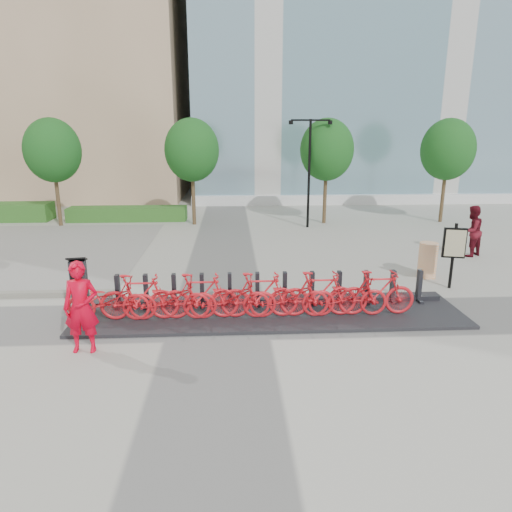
{
  "coord_description": "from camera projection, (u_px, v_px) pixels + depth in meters",
  "views": [
    {
      "loc": [
        0.36,
        -10.4,
        4.47
      ],
      "look_at": [
        1.0,
        1.5,
        1.2
      ],
      "focal_mm": 32.0,
      "sensor_mm": 36.0,
      "label": 1
    }
  ],
  "objects": [
    {
      "name": "ground",
      "position": [
        219.0,
        320.0,
        11.18
      ],
      "size": [
        120.0,
        120.0,
        0.0
      ],
      "primitive_type": "plane",
      "color": "#A6A69B"
    },
    {
      "name": "glass_building",
      "position": [
        413.0,
        26.0,
        33.76
      ],
      "size": [
        32.0,
        16.0,
        24.0
      ],
      "primitive_type": "cube",
      "color": "teal",
      "rests_on": "ground"
    },
    {
      "name": "hedge_b",
      "position": [
        128.0,
        214.0,
        23.53
      ],
      "size": [
        6.0,
        1.2,
        0.7
      ],
      "primitive_type": "cube",
      "color": "#36752E",
      "rests_on": "ground"
    },
    {
      "name": "tree_0",
      "position": [
        52.0,
        151.0,
        21.36
      ],
      "size": [
        2.6,
        2.6,
        5.1
      ],
      "color": "brown",
      "rests_on": "ground"
    },
    {
      "name": "tree_1",
      "position": [
        192.0,
        150.0,
        21.7
      ],
      "size": [
        2.6,
        2.6,
        5.1
      ],
      "color": "brown",
      "rests_on": "ground"
    },
    {
      "name": "tree_2",
      "position": [
        327.0,
        150.0,
        22.04
      ],
      "size": [
        2.6,
        2.6,
        5.1
      ],
      "color": "brown",
      "rests_on": "ground"
    },
    {
      "name": "tree_3",
      "position": [
        448.0,
        150.0,
        22.35
      ],
      "size": [
        2.6,
        2.6,
        5.1
      ],
      "color": "brown",
      "rests_on": "ground"
    },
    {
      "name": "streetlamp",
      "position": [
        309.0,
        161.0,
        21.15
      ],
      "size": [
        2.0,
        0.2,
        5.0
      ],
      "color": "black",
      "rests_on": "ground"
    },
    {
      "name": "dock_pad",
      "position": [
        270.0,
        313.0,
        11.52
      ],
      "size": [
        9.6,
        2.4,
        0.08
      ],
      "primitive_type": "cube",
      "color": "#242428",
      "rests_on": "ground"
    },
    {
      "name": "dock_rail_posts",
      "position": [
        271.0,
        289.0,
        11.86
      ],
      "size": [
        8.02,
        0.5,
        0.85
      ],
      "primitive_type": null,
      "color": "black",
      "rests_on": "dock_pad"
    },
    {
      "name": "bike_0",
      "position": [
        109.0,
        300.0,
        10.84
      ],
      "size": [
        1.95,
        0.68,
        1.02
      ],
      "primitive_type": "imported",
      "rotation": [
        0.0,
        0.0,
        1.57
      ],
      "color": "red",
      "rests_on": "dock_pad"
    },
    {
      "name": "bike_1",
      "position": [
        139.0,
        297.0,
        10.86
      ],
      "size": [
        1.89,
        0.53,
        1.14
      ],
      "primitive_type": "imported",
      "rotation": [
        0.0,
        0.0,
        1.57
      ],
      "color": "red",
      "rests_on": "dock_pad"
    },
    {
      "name": "bike_2",
      "position": [
        170.0,
        299.0,
        10.91
      ],
      "size": [
        1.95,
        0.68,
        1.02
      ],
      "primitive_type": "imported",
      "rotation": [
        0.0,
        0.0,
        1.57
      ],
      "color": "red",
      "rests_on": "dock_pad"
    },
    {
      "name": "bike_3",
      "position": [
        200.0,
        296.0,
        10.93
      ],
      "size": [
        1.89,
        0.53,
        1.14
      ],
      "primitive_type": "imported",
      "rotation": [
        0.0,
        0.0,
        1.57
      ],
      "color": "red",
      "rests_on": "dock_pad"
    },
    {
      "name": "bike_4",
      "position": [
        230.0,
        298.0,
        10.99
      ],
      "size": [
        1.95,
        0.68,
        1.02
      ],
      "primitive_type": "imported",
      "rotation": [
        0.0,
        0.0,
        1.57
      ],
      "color": "red",
      "rests_on": "dock_pad"
    },
    {
      "name": "bike_5",
      "position": [
        259.0,
        295.0,
        11.01
      ],
      "size": [
        1.89,
        0.53,
        1.14
      ],
      "primitive_type": "imported",
      "rotation": [
        0.0,
        0.0,
        1.57
      ],
      "color": "red",
      "rests_on": "dock_pad"
    },
    {
      "name": "bike_6",
      "position": [
        289.0,
        297.0,
        11.06
      ],
      "size": [
        1.95,
        0.68,
        1.02
      ],
      "primitive_type": "imported",
      "rotation": [
        0.0,
        0.0,
        1.57
      ],
      "color": "red",
      "rests_on": "dock_pad"
    },
    {
      "name": "bike_7",
      "position": [
        318.0,
        294.0,
        11.08
      ],
      "size": [
        1.89,
        0.53,
        1.14
      ],
      "primitive_type": "imported",
      "rotation": [
        0.0,
        0.0,
        1.57
      ],
      "color": "red",
      "rests_on": "dock_pad"
    },
    {
      "name": "bike_8",
      "position": [
        348.0,
        295.0,
        11.14
      ],
      "size": [
        1.95,
        0.68,
        1.02
      ],
      "primitive_type": "imported",
      "rotation": [
        0.0,
        0.0,
        1.57
      ],
      "color": "red",
      "rests_on": "dock_pad"
    },
    {
      "name": "bike_9",
      "position": [
        377.0,
        293.0,
        11.16
      ],
      "size": [
        1.89,
        0.53,
        1.14
      ],
      "primitive_type": "imported",
      "rotation": [
        0.0,
        0.0,
        1.57
      ],
      "color": "red",
      "rests_on": "dock_pad"
    },
    {
      "name": "kiosk",
      "position": [
        80.0,
        286.0,
        11.27
      ],
      "size": [
        0.51,
        0.44,
        1.47
      ],
      "rotation": [
        0.0,
        0.0,
        0.16
      ],
      "color": "black",
      "rests_on": "dock_pad"
    },
    {
      "name": "worker_red",
      "position": [
        81.0,
        307.0,
        9.36
      ],
      "size": [
        0.72,
        0.48,
        1.95
      ],
      "primitive_type": "imported",
      "rotation": [
        0.0,
        0.0,
        0.03
      ],
      "color": "red",
      "rests_on": "ground"
    },
    {
      "name": "pedestrian",
      "position": [
        471.0,
        231.0,
        16.67
      ],
      "size": [
        1.15,
        1.07,
        1.88
      ],
      "primitive_type": "imported",
      "rotation": [
        0.0,
        0.0,
        3.66
      ],
      "color": "#590E19",
      "rests_on": "ground"
    },
    {
      "name": "construction_barrel",
      "position": [
        428.0,
        260.0,
        14.35
      ],
      "size": [
        0.67,
        0.67,
        1.1
      ],
      "primitive_type": "cylinder",
      "rotation": [
        0.0,
        0.0,
        -0.18
      ],
      "color": "orange",
      "rests_on": "ground"
    },
    {
      "name": "map_sign",
      "position": [
        454.0,
        246.0,
        13.11
      ],
      "size": [
        0.64,
        0.25,
        1.94
      ],
      "rotation": [
        0.0,
        0.0,
        -0.25
      ],
      "color": "black",
      "rests_on": "ground"
    }
  ]
}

